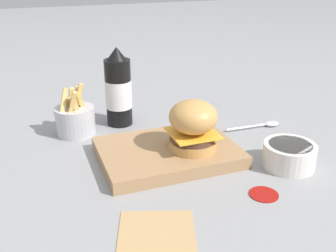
# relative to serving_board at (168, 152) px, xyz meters

# --- Properties ---
(ground_plane) EXTENTS (6.00, 6.00, 0.00)m
(ground_plane) POSITION_rel_serving_board_xyz_m (0.01, -0.01, -0.01)
(ground_plane) COLOR gray
(serving_board) EXTENTS (0.30, 0.22, 0.03)m
(serving_board) POSITION_rel_serving_board_xyz_m (0.00, 0.00, 0.00)
(serving_board) COLOR #A37A51
(serving_board) RESTS_ON ground_plane
(burger) EXTENTS (0.10, 0.10, 0.11)m
(burger) POSITION_rel_serving_board_xyz_m (0.05, -0.02, 0.07)
(burger) COLOR tan
(burger) RESTS_ON serving_board
(ketchup_bottle) EXTENTS (0.07, 0.07, 0.21)m
(ketchup_bottle) POSITION_rel_serving_board_xyz_m (-0.05, 0.23, 0.08)
(ketchup_bottle) COLOR black
(ketchup_bottle) RESTS_ON ground_plane
(fries_basket) EXTENTS (0.10, 0.10, 0.13)m
(fries_basket) POSITION_rel_serving_board_xyz_m (-0.17, 0.20, 0.03)
(fries_basket) COLOR #B7B7BC
(fries_basket) RESTS_ON ground_plane
(side_bowl) EXTENTS (0.11, 0.11, 0.05)m
(side_bowl) POSITION_rel_serving_board_xyz_m (0.23, -0.12, 0.01)
(side_bowl) COLOR silver
(side_bowl) RESTS_ON ground_plane
(spoon) EXTENTS (0.15, 0.03, 0.01)m
(spoon) POSITION_rel_serving_board_xyz_m (0.30, 0.08, -0.01)
(spoon) COLOR silver
(spoon) RESTS_ON ground_plane
(ketchup_puddle) EXTENTS (0.06, 0.06, 0.00)m
(ketchup_puddle) POSITION_rel_serving_board_xyz_m (0.12, -0.20, -0.01)
(ketchup_puddle) COLOR #9E140F
(ketchup_puddle) RESTS_ON ground_plane
(parchment_square) EXTENTS (0.16, 0.16, 0.00)m
(parchment_square) POSITION_rel_serving_board_xyz_m (-0.11, -0.24, -0.01)
(parchment_square) COLOR tan
(parchment_square) RESTS_ON ground_plane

